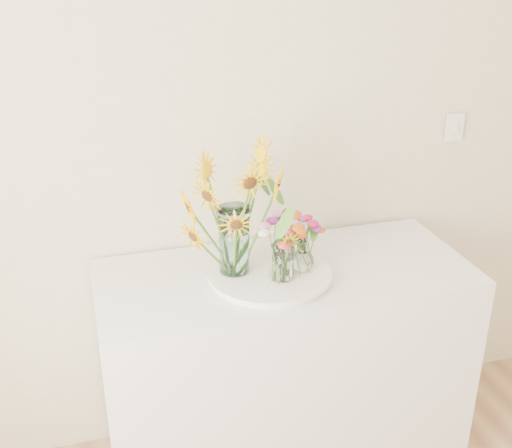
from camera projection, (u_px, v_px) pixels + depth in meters
name	position (u px, v px, depth m)	size (l,w,h in m)	color
counter	(283.00, 369.00, 2.57)	(1.40, 0.60, 0.90)	white
tray	(270.00, 275.00, 2.33)	(0.43, 0.43, 0.03)	white
mason_jar	(234.00, 240.00, 2.28)	(0.11, 0.11, 0.25)	#ADDEE5
sunflower_bouquet	(234.00, 209.00, 2.23)	(0.74, 0.74, 0.50)	#F8B805
small_vase_a	(283.00, 262.00, 2.25)	(0.08, 0.08, 0.13)	white
wildflower_posy_a	(283.00, 251.00, 2.23)	(0.21, 0.21, 0.22)	#DD5413
small_vase_b	(302.00, 254.00, 2.32)	(0.09, 0.09, 0.12)	white
wildflower_posy_b	(303.00, 243.00, 2.30)	(0.20, 0.20, 0.21)	#DD5413
small_vase_c	(286.00, 246.00, 2.40)	(0.06, 0.06, 0.11)	white
wildflower_posy_c	(286.00, 235.00, 2.38)	(0.18, 0.18, 0.20)	#DD5413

